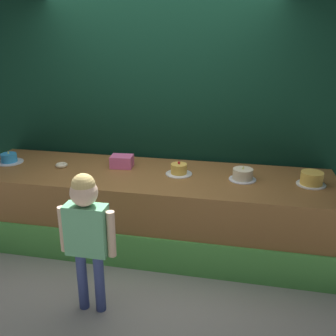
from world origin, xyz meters
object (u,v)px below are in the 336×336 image
Objects in this scene: cake_center_left at (179,170)px; cake_far_right at (312,179)px; cake_center_right at (243,175)px; cake_far_left at (9,159)px; donut at (62,165)px; pink_box at (122,161)px; child_figure at (86,225)px.

cake_center_left is 1.00× the size of cake_far_right.
cake_far_right is at bearing -0.08° from cake_center_right.
cake_far_left reaches higher than cake_far_right.
cake_far_right is at bearing -1.37° from cake_center_left.
cake_center_right is 0.98× the size of cake_far_right.
donut is 0.47× the size of cake_center_left.
cake_far_left is 1.10× the size of cake_center_left.
cake_center_right reaches higher than pink_box.
cake_center_right is at bearing -5.61° from pink_box.
child_figure is at bearing -39.55° from cake_far_left.
child_figure reaches higher than donut.
pink_box reaches higher than donut.
cake_center_left reaches higher than donut.
cake_far_right reaches higher than donut.
cake_far_right is (1.77, 1.15, 0.09)m from child_figure.
child_figure is 1.29m from pink_box.
donut is 1.28m from cake_center_left.
cake_center_left is at bearing 178.63° from cake_far_right.
pink_box is (-0.14, 1.28, 0.09)m from child_figure.
cake_center_right reaches higher than cake_center_left.
cake_far_left reaches higher than donut.
cake_center_right is (1.13, 1.15, 0.08)m from child_figure.
child_figure is 9.31× the size of donut.
donut is at bearing -179.84° from cake_center_right.
child_figure is 1.62m from cake_center_right.
cake_far_left reaches higher than pink_box.
cake_far_right is (3.19, -0.02, 0.02)m from cake_far_left.
cake_far_left is 3.19m from cake_far_right.
cake_center_right is at bearing -2.65° from cake_center_left.
cake_center_left is at bearing 177.35° from cake_center_right.
cake_far_right reaches higher than pink_box.
child_figure is 1.39m from donut.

